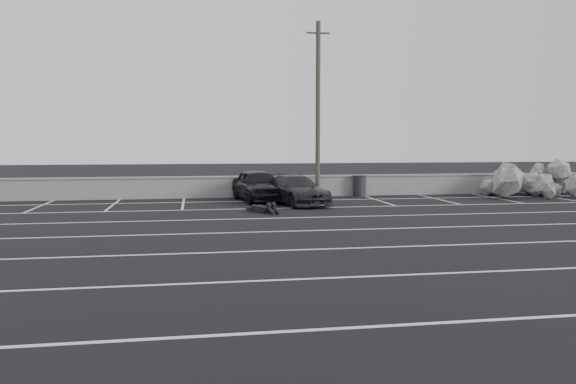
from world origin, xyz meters
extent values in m
plane|color=black|center=(0.00, 0.00, 0.00)|extent=(120.00, 120.00, 0.00)
cube|color=gray|center=(0.00, 14.00, 0.50)|extent=(50.00, 0.35, 1.00)
cube|color=gray|center=(0.00, 14.00, 1.02)|extent=(50.00, 0.45, 0.08)
cube|color=silver|center=(0.00, -6.00, 0.00)|extent=(36.00, 0.10, 0.01)
cube|color=silver|center=(0.00, -3.00, 0.00)|extent=(36.00, 0.10, 0.01)
cube|color=silver|center=(0.00, 0.00, 0.00)|extent=(36.00, 0.10, 0.01)
cube|color=silver|center=(0.00, 3.00, 0.00)|extent=(36.00, 0.10, 0.01)
cube|color=silver|center=(0.00, 6.00, 0.00)|extent=(36.00, 0.10, 0.01)
cube|color=silver|center=(0.00, 9.00, 0.00)|extent=(36.00, 0.10, 0.01)
cube|color=silver|center=(0.00, 12.00, 0.00)|extent=(36.00, 0.10, 0.01)
cube|color=silver|center=(-11.00, 11.50, 0.00)|extent=(0.10, 5.00, 0.01)
cube|color=silver|center=(-8.00, 11.50, 0.00)|extent=(0.10, 5.00, 0.01)
cube|color=silver|center=(-5.00, 11.50, 0.00)|extent=(0.10, 5.00, 0.01)
cube|color=silver|center=(-2.00, 11.50, 0.00)|extent=(0.10, 5.00, 0.01)
cube|color=silver|center=(1.00, 11.50, 0.00)|extent=(0.10, 5.00, 0.01)
cube|color=silver|center=(4.00, 11.50, 0.00)|extent=(0.10, 5.00, 0.01)
cube|color=silver|center=(7.00, 11.50, 0.00)|extent=(0.10, 5.00, 0.01)
cube|color=silver|center=(10.00, 11.50, 0.00)|extent=(0.10, 5.00, 0.01)
cube|color=silver|center=(13.00, 11.50, 0.00)|extent=(0.10, 5.00, 0.01)
imported|color=black|center=(-1.59, 12.00, 0.74)|extent=(2.43, 4.57, 1.48)
imported|color=black|center=(-0.12, 10.43, 0.63)|extent=(2.88, 4.69, 1.27)
cylinder|color=#4C4238|center=(1.48, 13.20, 4.26)|extent=(0.23, 0.23, 8.52)
cube|color=#4C4238|center=(1.48, 13.20, 7.95)|extent=(1.14, 0.08, 0.08)
cylinder|color=#252528|center=(3.74, 13.60, 0.50)|extent=(0.73, 0.73, 1.01)
cylinder|color=#252528|center=(3.74, 13.60, 1.03)|extent=(0.80, 0.80, 0.06)
camera|label=1|loc=(-4.49, -13.68, 2.68)|focal=35.00mm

